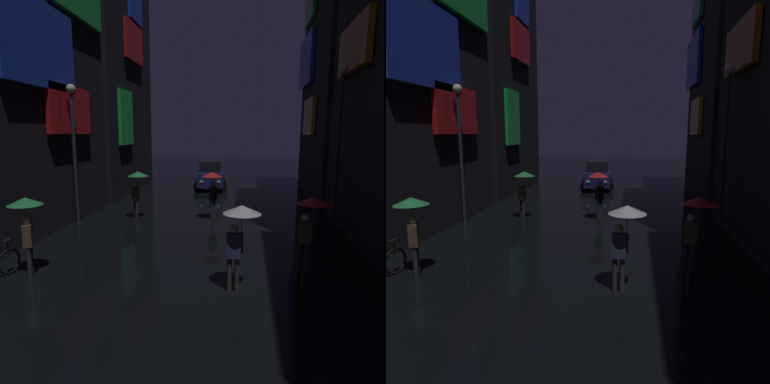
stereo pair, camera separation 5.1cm
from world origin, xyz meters
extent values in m
cube|color=black|center=(-7.50, 13.15, 6.69)|extent=(4.00, 8.31, 13.38)
cube|color=red|center=(-5.35, 13.62, 4.70)|extent=(0.20, 3.20, 1.90)
cube|color=#264CF9|center=(-5.35, 11.81, 6.80)|extent=(0.20, 4.30, 2.89)
cube|color=black|center=(-7.50, 22.12, 8.27)|extent=(4.00, 8.23, 16.55)
cube|color=#26E54C|center=(-5.35, 20.18, 4.68)|extent=(0.20, 2.01, 3.15)
cube|color=red|center=(-5.35, 22.08, 9.31)|extent=(0.20, 3.13, 2.24)
cube|color=orange|center=(5.35, 13.57, 6.74)|extent=(0.20, 3.26, 1.65)
cube|color=#33302D|center=(7.50, 21.92, 7.31)|extent=(4.00, 7.84, 14.62)
cube|color=yellow|center=(5.35, 21.75, 4.72)|extent=(0.20, 2.80, 2.05)
cube|color=#264CF9|center=(5.35, 23.82, 8.23)|extent=(0.20, 4.34, 3.04)
cube|color=#26E54C|center=(5.35, 23.34, 11.28)|extent=(0.20, 2.81, 1.81)
cylinder|color=#38332D|center=(1.44, 8.19, 0.42)|extent=(0.12, 0.12, 0.85)
cylinder|color=#38332D|center=(1.61, 8.20, 0.42)|extent=(0.12, 0.12, 0.85)
cube|color=#333859|center=(1.53, 8.20, 1.15)|extent=(0.35, 0.23, 0.60)
sphere|color=tan|center=(1.53, 8.20, 1.56)|extent=(0.22, 0.22, 0.22)
cylinder|color=#333859|center=(1.70, 8.25, 1.20)|extent=(0.09, 0.09, 0.50)
cylinder|color=slate|center=(1.70, 8.25, 1.53)|extent=(0.02, 0.02, 0.77)
cone|color=silver|center=(1.70, 8.25, 2.02)|extent=(0.90, 0.90, 0.20)
cylinder|color=#38332D|center=(-3.15, 14.88, 0.42)|extent=(0.12, 0.12, 0.85)
cylinder|color=#38332D|center=(-3.02, 14.76, 0.42)|extent=(0.12, 0.12, 0.85)
cube|color=brown|center=(-3.08, 14.82, 1.15)|extent=(0.40, 0.39, 0.60)
sphere|color=beige|center=(-3.08, 14.82, 1.56)|extent=(0.22, 0.22, 0.22)
cylinder|color=brown|center=(-2.92, 14.74, 1.20)|extent=(0.09, 0.09, 0.50)
cylinder|color=slate|center=(-2.92, 14.74, 1.53)|extent=(0.02, 0.02, 0.77)
cone|color=green|center=(-2.92, 14.74, 2.02)|extent=(0.90, 0.90, 0.20)
cylinder|color=#2D2D38|center=(0.40, 15.31, 0.42)|extent=(0.12, 0.12, 0.85)
cylinder|color=#2D2D38|center=(0.31, 15.15, 0.42)|extent=(0.12, 0.12, 0.85)
cube|color=black|center=(0.36, 15.23, 1.15)|extent=(0.36, 0.40, 0.60)
sphere|color=beige|center=(0.36, 15.23, 1.56)|extent=(0.22, 0.22, 0.22)
cylinder|color=black|center=(0.31, 15.05, 1.20)|extent=(0.09, 0.09, 0.50)
cylinder|color=slate|center=(0.31, 15.05, 1.53)|extent=(0.02, 0.02, 0.77)
cone|color=red|center=(0.31, 15.05, 2.02)|extent=(0.90, 0.90, 0.20)
cylinder|color=#2D2D38|center=(3.29, 9.62, 0.42)|extent=(0.12, 0.12, 0.85)
cylinder|color=#2D2D38|center=(3.47, 9.60, 0.42)|extent=(0.12, 0.12, 0.85)
cube|color=brown|center=(3.38, 9.61, 1.15)|extent=(0.37, 0.27, 0.60)
sphere|color=beige|center=(3.38, 9.61, 1.56)|extent=(0.22, 0.22, 0.22)
cylinder|color=brown|center=(3.56, 9.63, 1.20)|extent=(0.09, 0.09, 0.50)
cylinder|color=slate|center=(3.56, 9.63, 1.53)|extent=(0.02, 0.02, 0.77)
cone|color=red|center=(3.56, 9.63, 2.02)|extent=(0.90, 0.90, 0.20)
cylinder|color=#2D2D38|center=(-3.78, 8.12, 0.42)|extent=(0.12, 0.12, 0.85)
cylinder|color=#2D2D38|center=(-3.85, 8.29, 0.42)|extent=(0.12, 0.12, 0.85)
cube|color=brown|center=(-3.82, 8.21, 1.15)|extent=(0.33, 0.40, 0.60)
sphere|color=tan|center=(-3.82, 8.21, 1.56)|extent=(0.22, 0.22, 0.22)
cylinder|color=brown|center=(-3.93, 8.36, 1.20)|extent=(0.09, 0.09, 0.50)
cylinder|color=slate|center=(-3.93, 8.36, 1.53)|extent=(0.02, 0.02, 0.77)
cone|color=green|center=(-3.93, 8.36, 2.02)|extent=(0.90, 0.90, 0.20)
torus|color=black|center=(-4.49, 8.28, 0.36)|extent=(0.20, 0.72, 0.72)
cylinder|color=black|center=(-4.49, 8.28, 0.71)|extent=(0.04, 0.04, 0.40)
cube|color=black|center=(-4.49, 8.28, 0.93)|extent=(0.16, 0.26, 0.06)
cube|color=navy|center=(-0.66, 23.70, 0.77)|extent=(2.10, 4.25, 0.90)
cube|color=black|center=(-0.66, 23.70, 1.57)|extent=(1.62, 1.98, 0.70)
cylinder|color=black|center=(0.28, 22.45, 0.32)|extent=(0.66, 0.28, 0.64)
cylinder|color=black|center=(-1.33, 22.29, 0.32)|extent=(0.66, 0.28, 0.64)
cylinder|color=black|center=(0.01, 25.10, 0.32)|extent=(0.66, 0.28, 0.64)
cylinder|color=black|center=(-1.59, 24.94, 0.32)|extent=(0.66, 0.28, 0.64)
cube|color=white|center=(0.09, 21.69, 0.77)|extent=(0.20, 0.08, 0.14)
cube|color=white|center=(-1.00, 21.58, 0.77)|extent=(0.20, 0.08, 0.14)
cylinder|color=#2D2D33|center=(5.00, 13.39, 2.90)|extent=(0.14, 0.14, 5.80)
sphere|color=#F9EFCC|center=(5.00, 13.39, 5.98)|extent=(0.36, 0.36, 0.36)
cylinder|color=#2D2D33|center=(-5.00, 13.14, 2.65)|extent=(0.14, 0.14, 5.29)
sphere|color=#F9EFCC|center=(-5.00, 13.14, 5.47)|extent=(0.36, 0.36, 0.36)
camera|label=1|loc=(1.77, 0.37, 3.78)|focal=32.00mm
camera|label=2|loc=(1.82, 0.38, 3.78)|focal=32.00mm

